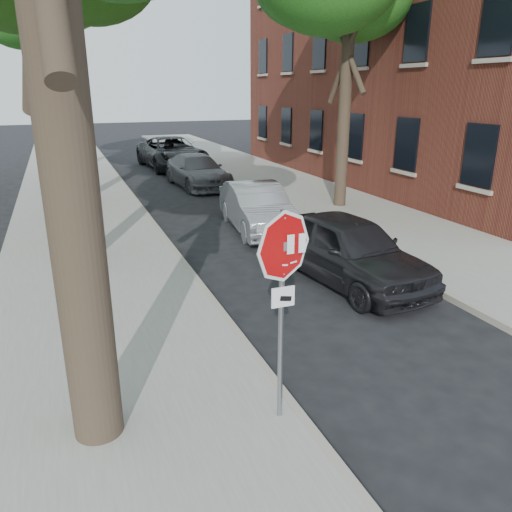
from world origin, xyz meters
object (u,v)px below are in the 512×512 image
(tree_far, at_px, (45,10))
(car_d, at_px, (172,153))
(car_c, at_px, (197,171))
(car_b, at_px, (257,208))
(car_a, at_px, (348,249))
(stop_sign, at_px, (283,278))

(tree_far, distance_m, car_d, 8.32)
(tree_far, relative_size, car_c, 2.04)
(tree_far, xyz_separation_m, car_b, (5.01, -12.73, -6.53))
(car_a, xyz_separation_m, car_d, (-0.03, 17.28, 0.07))
(tree_far, relative_size, car_d, 1.63)
(stop_sign, bearing_deg, car_a, 49.80)
(stop_sign, relative_size, car_d, 0.46)
(car_c, bearing_deg, car_d, 84.86)
(stop_sign, xyz_separation_m, car_c, (3.17, 15.75, -1.29))
(car_b, distance_m, car_d, 12.79)
(tree_far, height_order, car_b, tree_far)
(stop_sign, relative_size, car_b, 0.63)
(car_a, height_order, car_c, car_a)
(stop_sign, distance_m, tree_far, 21.88)
(car_b, distance_m, car_c, 7.34)
(stop_sign, height_order, car_b, stop_sign)
(car_a, relative_size, car_d, 0.75)
(car_a, xyz_separation_m, car_b, (-0.31, 4.50, -0.05))
(stop_sign, height_order, car_a, stop_sign)
(car_c, relative_size, car_d, 0.80)
(tree_far, distance_m, car_c, 9.94)
(tree_far, height_order, car_c, tree_far)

